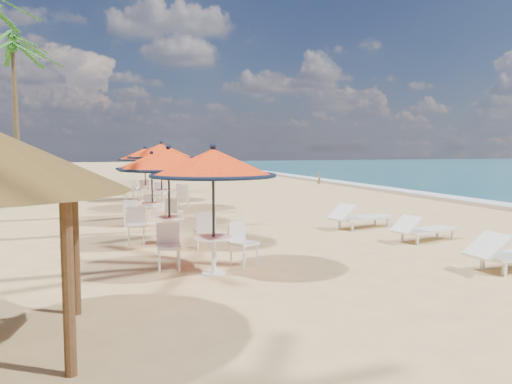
% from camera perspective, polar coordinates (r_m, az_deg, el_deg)
% --- Properties ---
extents(ground, '(160.00, 160.00, 0.00)m').
position_cam_1_polar(ground, '(11.66, 20.10, -7.03)').
color(ground, tan).
rests_on(ground, ground).
extents(foam_strip, '(1.20, 140.00, 0.04)m').
position_cam_1_polar(foam_strip, '(25.17, 22.72, -0.77)').
color(foam_strip, white).
rests_on(foam_strip, ground).
extents(wetsand_band, '(1.40, 140.00, 0.02)m').
position_cam_1_polar(wetsand_band, '(24.59, 21.13, -0.85)').
color(wetsand_band, olive).
rests_on(wetsand_band, ground).
extents(station_0, '(2.37, 2.37, 2.47)m').
position_cam_1_polar(station_0, '(9.36, -5.01, 2.00)').
color(station_0, black).
rests_on(station_0, ground).
extents(station_1, '(2.36, 2.36, 2.47)m').
position_cam_1_polar(station_1, '(12.09, -9.95, 2.61)').
color(station_1, black).
rests_on(station_1, ground).
extents(station_2, '(2.20, 2.21, 2.30)m').
position_cam_1_polar(station_2, '(15.94, -11.83, 2.43)').
color(station_2, black).
rests_on(station_2, ground).
extents(station_3, '(2.55, 2.65, 2.66)m').
position_cam_1_polar(station_3, '(19.66, -10.66, 3.94)').
color(station_3, black).
rests_on(station_3, ground).
extents(station_4, '(2.37, 2.37, 2.47)m').
position_cam_1_polar(station_4, '(22.88, -12.61, 3.48)').
color(station_4, black).
rests_on(station_4, ground).
extents(lounger_mid, '(2.00, 1.03, 0.69)m').
position_cam_1_polar(lounger_mid, '(13.46, 18.51, -4.01)').
color(lounger_mid, white).
rests_on(lounger_mid, ground).
extents(lounger_far, '(2.22, 1.20, 0.76)m').
position_cam_1_polar(lounger_far, '(15.14, 11.66, -2.74)').
color(lounger_far, white).
rests_on(lounger_far, ground).
extents(palm_6, '(5.00, 5.00, 8.40)m').
position_cam_1_polar(palm_6, '(32.86, -26.01, 13.76)').
color(palm_6, brown).
rests_on(palm_6, ground).
extents(palm_7, '(5.00, 5.00, 9.81)m').
position_cam_1_polar(palm_7, '(37.41, -26.04, 14.69)').
color(palm_7, brown).
rests_on(palm_7, ground).
extents(person, '(0.21, 0.31, 0.83)m').
position_cam_1_polar(person, '(32.49, 7.21, 1.54)').
color(person, brown).
rests_on(person, ground).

